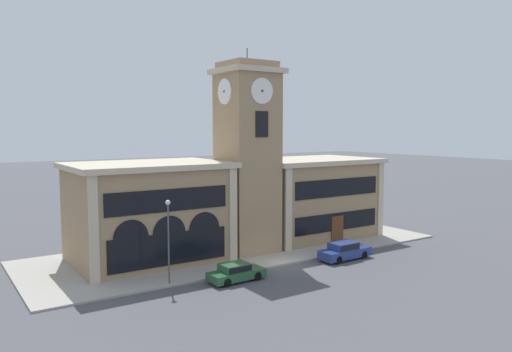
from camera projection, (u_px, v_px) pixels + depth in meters
ground_plane at (284, 266)px, 40.82m from camera, size 300.00×300.00×0.00m
sidewalk_kerb at (240, 248)px, 46.45m from camera, size 38.45×13.65×0.15m
clock_tower at (247, 158)px, 44.61m from camera, size 5.22×5.22×18.22m
town_hall_left_wing at (149, 212)px, 41.76m from camera, size 12.91×9.03×8.37m
town_hall_right_wing at (310, 197)px, 51.53m from camera, size 13.37×9.03×8.12m
parked_car_near at (236, 272)px, 36.61m from camera, size 4.32×1.87×1.34m
parked_car_mid at (344, 250)px, 42.67m from camera, size 4.93×1.87×1.52m
street_lamp at (168, 229)px, 35.28m from camera, size 0.36×0.36×6.02m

